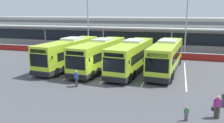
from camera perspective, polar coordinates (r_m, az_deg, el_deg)
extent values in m
plane|color=#4C4C51|center=(23.83, -2.70, -5.19)|extent=(200.00, 200.00, 0.00)
cube|color=#B7B7B2|center=(49.24, 7.63, 7.02)|extent=(70.00, 10.00, 5.50)
cube|color=#19232D|center=(44.35, 6.60, 5.90)|extent=(66.00, 0.08, 2.20)
cube|color=#4C4C51|center=(44.12, 6.69, 9.58)|extent=(68.00, 0.08, 0.60)
cube|color=beige|center=(42.73, 6.32, 8.23)|extent=(67.00, 3.00, 0.24)
cube|color=gray|center=(49.06, 7.73, 10.51)|extent=(70.00, 10.00, 0.50)
cylinder|color=#999999|center=(48.66, -16.23, 5.82)|extent=(0.20, 0.20, 4.20)
cylinder|color=#999999|center=(43.30, -2.17, 5.55)|extent=(0.20, 0.20, 4.20)
cylinder|color=#999999|center=(41.10, 14.52, 4.81)|extent=(0.20, 0.20, 4.20)
cube|color=maroon|center=(37.33, 4.56, 1.97)|extent=(60.00, 0.36, 1.00)
cube|color=#B2B2B2|center=(37.24, 4.57, 2.80)|extent=(60.00, 0.40, 0.10)
cube|color=#B7DB2D|center=(30.48, -10.63, 2.15)|extent=(3.64, 12.18, 3.19)
cube|color=#333333|center=(30.73, -10.53, -0.26)|extent=(3.66, 12.21, 0.56)
cube|color=black|center=(30.77, -10.25, 2.72)|extent=(3.45, 9.80, 0.96)
cube|color=black|center=(25.71, -17.68, 0.25)|extent=(2.31, 0.31, 1.40)
cube|color=black|center=(25.53, -17.84, 2.44)|extent=(2.05, 0.27, 0.40)
cube|color=silver|center=(31.07, -9.77, 5.61)|extent=(2.30, 2.98, 0.28)
cube|color=black|center=(25.97, -17.62, -3.03)|extent=(2.45, 0.38, 0.44)
cube|color=black|center=(25.03, -14.64, 0.94)|extent=(0.09, 0.13, 0.36)
cube|color=black|center=(26.84, -19.67, 1.36)|extent=(0.09, 0.13, 0.36)
cylinder|color=black|center=(34.10, -4.73, 1.01)|extent=(0.41, 1.07, 1.04)
cylinder|color=black|center=(35.21, -8.22, 1.28)|extent=(0.41, 1.07, 1.04)
cylinder|color=black|center=(27.50, -11.94, -1.95)|extent=(0.41, 1.07, 1.04)
cylinder|color=black|center=(28.86, -15.90, -1.48)|extent=(0.41, 1.07, 1.04)
cylinder|color=black|center=(26.38, -13.61, -2.63)|extent=(0.41, 1.07, 1.04)
cylinder|color=black|center=(27.80, -17.65, -2.11)|extent=(0.41, 1.07, 1.04)
cube|color=#B7DB2D|center=(28.85, -3.09, 1.78)|extent=(3.64, 12.18, 3.19)
cube|color=#333333|center=(29.12, -3.06, -0.76)|extent=(3.66, 12.21, 0.56)
cube|color=black|center=(29.17, -2.77, 2.39)|extent=(3.45, 9.80, 0.96)
cube|color=black|center=(23.66, -9.11, -0.32)|extent=(2.31, 0.31, 1.40)
cube|color=black|center=(23.46, -9.21, 2.06)|extent=(2.05, 0.27, 0.40)
cube|color=silver|center=(29.50, -2.31, 5.43)|extent=(2.30, 2.98, 0.28)
cube|color=black|center=(23.94, -9.13, -3.88)|extent=(2.45, 0.38, 0.44)
cube|color=black|center=(23.19, -5.61, 0.41)|extent=(0.09, 0.13, 0.36)
cube|color=black|center=(24.64, -11.64, 0.91)|extent=(0.09, 0.13, 0.36)
cylinder|color=black|center=(32.87, 2.18, 0.62)|extent=(0.41, 1.07, 1.04)
cylinder|color=black|center=(33.72, -1.65, 0.92)|extent=(0.41, 1.07, 1.04)
cylinder|color=black|center=(25.83, -3.61, -2.62)|extent=(0.41, 1.07, 1.04)
cylinder|color=black|center=(26.91, -8.22, -2.11)|extent=(0.41, 1.07, 1.04)
cylinder|color=black|center=(24.62, -4.99, -3.39)|extent=(0.41, 1.07, 1.04)
cylinder|color=black|center=(25.75, -9.76, -2.82)|extent=(0.41, 1.07, 1.04)
cube|color=#B7DB2D|center=(27.89, 4.88, 1.39)|extent=(3.64, 12.18, 3.19)
cube|color=#333333|center=(28.17, 4.83, -1.23)|extent=(3.66, 12.21, 0.56)
cube|color=black|center=(28.23, 5.13, 2.02)|extent=(3.45, 9.80, 0.96)
cube|color=black|center=(22.35, 0.46, -0.90)|extent=(2.31, 0.31, 1.40)
cube|color=black|center=(22.14, 0.45, 1.61)|extent=(2.05, 0.27, 0.40)
cube|color=silver|center=(28.57, 5.53, 5.16)|extent=(2.30, 2.98, 0.28)
cube|color=black|center=(22.64, 0.35, -4.66)|extent=(2.45, 0.38, 0.44)
cube|color=black|center=(22.13, 4.30, -0.14)|extent=(0.09, 0.13, 0.36)
cube|color=black|center=(23.14, -2.59, 0.43)|extent=(0.09, 0.13, 0.36)
cylinder|color=black|center=(32.25, 9.24, 0.24)|extent=(0.41, 1.07, 1.04)
cylinder|color=black|center=(32.82, 5.17, 0.57)|extent=(0.41, 1.07, 1.04)
cylinder|color=black|center=(24.89, 5.32, -3.22)|extent=(0.41, 1.07, 1.04)
cylinder|color=black|center=(25.63, 0.18, -2.71)|extent=(0.41, 1.07, 1.04)
cylinder|color=black|center=(23.60, 4.35, -4.07)|extent=(0.41, 1.07, 1.04)
cylinder|color=black|center=(24.38, -1.02, -3.50)|extent=(0.41, 1.07, 1.04)
cube|color=#B7DB2D|center=(28.41, 13.29, 1.31)|extent=(3.64, 12.18, 3.19)
cube|color=#333333|center=(28.68, 13.16, -1.27)|extent=(3.66, 12.21, 0.56)
cube|color=black|center=(28.75, 13.43, 1.92)|extent=(3.45, 9.80, 0.96)
cube|color=black|center=(22.63, 11.05, -0.97)|extent=(2.31, 0.31, 1.40)
cube|color=black|center=(22.41, 11.15, 1.51)|extent=(2.05, 0.27, 0.40)
cube|color=silver|center=(29.12, 13.75, 5.00)|extent=(2.30, 2.98, 0.28)
cube|color=black|center=(22.91, 10.84, -4.69)|extent=(2.45, 0.38, 0.44)
cube|color=black|center=(22.68, 14.86, -0.22)|extent=(0.09, 0.13, 0.36)
cube|color=black|center=(23.18, 7.71, 0.35)|extent=(0.09, 0.13, 0.36)
cylinder|color=black|center=(33.03, 16.42, 0.18)|extent=(0.41, 1.07, 1.04)
cylinder|color=black|center=(33.31, 12.33, 0.50)|extent=(0.41, 1.07, 1.04)
cylinder|color=black|center=(25.47, 14.72, -3.22)|extent=(0.41, 1.07, 1.04)
cylinder|color=black|center=(25.84, 9.45, -2.76)|extent=(0.41, 1.07, 1.04)
cylinder|color=black|center=(24.13, 14.30, -4.06)|extent=(0.41, 1.07, 1.04)
cylinder|color=black|center=(24.52, 8.75, -3.55)|extent=(0.41, 1.07, 1.04)
cube|color=silver|center=(32.52, -13.31, -0.76)|extent=(0.14, 13.00, 0.01)
cube|color=silver|center=(30.69, -6.47, -1.27)|extent=(0.14, 13.00, 0.01)
cube|color=silver|center=(29.35, 1.12, -1.82)|extent=(0.14, 13.00, 0.01)
cube|color=silver|center=(28.57, 9.28, -2.37)|extent=(0.14, 13.00, 0.01)
cube|color=silver|center=(28.40, 17.72, -2.90)|extent=(0.14, 13.00, 0.01)
cube|color=#4C4238|center=(17.60, 24.27, -11.32)|extent=(0.16, 0.19, 0.84)
cube|color=#4C4238|center=(17.53, 24.87, -11.47)|extent=(0.16, 0.19, 0.84)
cube|color=#A32D89|center=(17.31, 24.78, -9.26)|extent=(0.36, 0.25, 0.56)
cube|color=#A32D89|center=(17.27, 24.05, -9.35)|extent=(0.10, 0.11, 0.54)
cube|color=#A32D89|center=(17.38, 25.48, -9.35)|extent=(0.10, 0.11, 0.54)
sphere|color=tan|center=(17.18, 24.89, -8.05)|extent=(0.22, 0.22, 0.22)
cube|color=black|center=(17.44, 23.67, -10.74)|extent=(0.15, 0.29, 0.22)
cylinder|color=black|center=(17.37, 23.73, -10.19)|extent=(0.02, 0.02, 0.16)
cube|color=#33333D|center=(22.73, -8.78, -5.08)|extent=(0.21, 0.23, 0.84)
cube|color=#33333D|center=(22.54, -8.82, -5.23)|extent=(0.21, 0.23, 0.84)
cube|color=#2D5693|center=(22.44, -8.86, -3.45)|extent=(0.40, 0.37, 0.56)
cube|color=#2D5693|center=(22.62, -9.16, -3.41)|extent=(0.13, 0.13, 0.54)
cube|color=#2D5693|center=(22.27, -8.55, -3.64)|extent=(0.13, 0.13, 0.54)
sphere|color=#DBB293|center=(22.34, -8.89, -2.49)|extent=(0.22, 0.22, 0.22)
cube|color=slate|center=(16.53, 17.69, -12.94)|extent=(0.12, 0.13, 0.52)
cube|color=slate|center=(16.50, 18.11, -13.02)|extent=(0.12, 0.13, 0.52)
cube|color=#387F4C|center=(16.34, 18.00, -11.60)|extent=(0.24, 0.20, 0.35)
cube|color=#387F4C|center=(16.30, 17.54, -11.69)|extent=(0.07, 0.08, 0.33)
cube|color=#387F4C|center=(16.39, 18.46, -11.61)|extent=(0.07, 0.08, 0.33)
sphere|color=tan|center=(16.25, 18.06, -10.81)|extent=(0.14, 0.14, 0.14)
cylinder|color=#9E9EA3|center=(41.52, -5.98, 9.92)|extent=(0.20, 0.20, 11.00)
cylinder|color=#9E9EA3|center=(38.01, 17.96, 9.19)|extent=(0.20, 0.20, 11.00)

